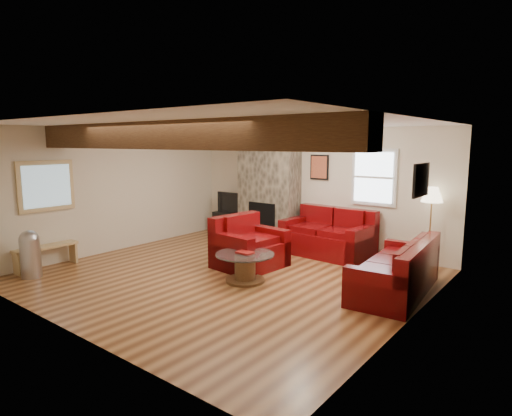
{
  "coord_description": "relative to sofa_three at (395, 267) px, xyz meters",
  "views": [
    {
      "loc": [
        4.62,
        -5.16,
        2.22
      ],
      "look_at": [
        0.28,
        0.4,
        1.13
      ],
      "focal_mm": 30.0,
      "sensor_mm": 36.0,
      "label": 1
    }
  ],
  "objects": [
    {
      "name": "armchair_red",
      "position": [
        -2.52,
        -0.31,
        0.06
      ],
      "size": [
        1.09,
        1.21,
        0.91
      ],
      "primitive_type": null,
      "rotation": [
        0.0,
        0.0,
        1.47
      ],
      "color": "#4B0508",
      "rests_on": "floor"
    },
    {
      "name": "artwork_back",
      "position": [
        -2.33,
        1.77,
        1.31
      ],
      "size": [
        0.42,
        0.06,
        0.52
      ],
      "primitive_type": null,
      "color": "black",
      "rests_on": "room"
    },
    {
      "name": "coal_bucket",
      "position": [
        -3.2,
        0.94,
        -0.24
      ],
      "size": [
        0.32,
        0.32,
        0.3
      ],
      "primitive_type": null,
      "color": "gray",
      "rests_on": "floor"
    },
    {
      "name": "chimney_breast",
      "position": [
        -3.48,
        1.55,
        0.83
      ],
      "size": [
        1.4,
        0.67,
        2.5
      ],
      "color": "#39342C",
      "rests_on": "floor"
    },
    {
      "name": "hatch_window",
      "position": [
        -5.44,
        -2.44,
        1.06
      ],
      "size": [
        0.08,
        1.0,
        0.9
      ],
      "primitive_type": null,
      "color": "tan",
      "rests_on": "room"
    },
    {
      "name": "room",
      "position": [
        -2.48,
        -0.94,
        0.86
      ],
      "size": [
        8.0,
        8.0,
        8.0
      ],
      "color": "#5D3218",
      "rests_on": "ground"
    },
    {
      "name": "floor_lamp",
      "position": [
        0.01,
        1.61,
        0.84
      ],
      "size": [
        0.37,
        0.37,
        1.45
      ],
      "color": "#B48B4B",
      "rests_on": "floor"
    },
    {
      "name": "tv_cabinet",
      "position": [
        -4.54,
        1.59,
        -0.13
      ],
      "size": [
        1.06,
        0.42,
        0.53
      ],
      "primitive_type": "cube",
      "color": "black",
      "rests_on": "floor"
    },
    {
      "name": "television",
      "position": [
        -4.54,
        1.59,
        0.39
      ],
      "size": [
        0.87,
        0.11,
        0.5
      ],
      "primitive_type": "imported",
      "color": "black",
      "rests_on": "tv_cabinet"
    },
    {
      "name": "oak_beam",
      "position": [
        -2.48,
        -2.19,
        1.92
      ],
      "size": [
        6.0,
        0.36,
        0.38
      ],
      "primitive_type": "cube",
      "color": "#371D10",
      "rests_on": "room"
    },
    {
      "name": "coffee_table",
      "position": [
        -2.07,
        -0.99,
        -0.16
      ],
      "size": [
        0.94,
        0.94,
        0.49
      ],
      "color": "#422A15",
      "rests_on": "floor"
    },
    {
      "name": "pedal_bin",
      "position": [
        -5.0,
        -3.0,
        0.0
      ],
      "size": [
        0.37,
        0.37,
        0.79
      ],
      "primitive_type": null,
      "rotation": [
        0.0,
        0.0,
        -0.19
      ],
      "color": "#B2B2B7",
      "rests_on": "floor"
    },
    {
      "name": "loveseat",
      "position": [
        -1.84,
        1.29,
        0.06
      ],
      "size": [
        1.77,
        1.07,
        0.91
      ],
      "primitive_type": null,
      "rotation": [
        0.0,
        0.0,
        -0.05
      ],
      "color": "#4B0508",
      "rests_on": "floor"
    },
    {
      "name": "ceiling_dome",
      "position": [
        -1.58,
        -0.04,
        2.05
      ],
      "size": [
        0.4,
        0.4,
        0.18
      ],
      "primitive_type": null,
      "color": "#F2E9CE",
      "rests_on": "room"
    },
    {
      "name": "artwork_right",
      "position": [
        0.48,
        -0.64,
        1.36
      ],
      "size": [
        0.06,
        0.55,
        0.42
      ],
      "primitive_type": null,
      "color": "black",
      "rests_on": "room"
    },
    {
      "name": "pine_bench",
      "position": [
        -5.31,
        -2.59,
        -0.19
      ],
      "size": [
        0.25,
        1.09,
        0.41
      ],
      "primitive_type": null,
      "color": "tan",
      "rests_on": "floor"
    },
    {
      "name": "back_window",
      "position": [
        -1.13,
        1.77,
        1.16
      ],
      "size": [
        0.9,
        0.08,
        1.1
      ],
      "primitive_type": null,
      "color": "silver",
      "rests_on": "room"
    },
    {
      "name": "sofa_three",
      "position": [
        0.0,
        0.0,
        0.0
      ],
      "size": [
        1.02,
        2.1,
        0.79
      ],
      "primitive_type": null,
      "rotation": [
        0.0,
        0.0,
        -1.49
      ],
      "color": "#4B0508",
      "rests_on": "floor"
    }
  ]
}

